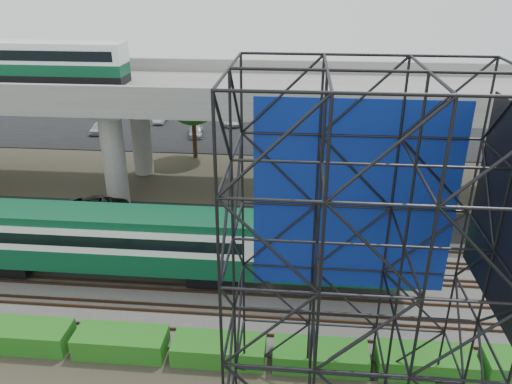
# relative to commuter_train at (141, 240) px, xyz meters

# --- Properties ---
(ground) EXTENTS (140.00, 140.00, 0.00)m
(ground) POSITION_rel_commuter_train_xyz_m (4.68, -2.00, -2.88)
(ground) COLOR #474233
(ground) RESTS_ON ground
(ballast_bed) EXTENTS (90.00, 12.00, 0.20)m
(ballast_bed) POSITION_rel_commuter_train_xyz_m (4.68, 0.00, -2.78)
(ballast_bed) COLOR slate
(ballast_bed) RESTS_ON ground
(service_road) EXTENTS (90.00, 5.00, 0.08)m
(service_road) POSITION_rel_commuter_train_xyz_m (4.68, 8.50, -2.84)
(service_road) COLOR black
(service_road) RESTS_ON ground
(parking_lot) EXTENTS (90.00, 18.00, 0.08)m
(parking_lot) POSITION_rel_commuter_train_xyz_m (4.68, 32.00, -2.84)
(parking_lot) COLOR black
(parking_lot) RESTS_ON ground
(harbor_water) EXTENTS (140.00, 40.00, 0.03)m
(harbor_water) POSITION_rel_commuter_train_xyz_m (4.68, 54.00, -2.87)
(harbor_water) COLOR #446270
(harbor_water) RESTS_ON ground
(rail_tracks) EXTENTS (90.00, 9.52, 0.16)m
(rail_tracks) POSITION_rel_commuter_train_xyz_m (4.68, -0.00, -2.60)
(rail_tracks) COLOR #472D1E
(rail_tracks) RESTS_ON ballast_bed
(commuter_train) EXTENTS (29.30, 3.06, 4.30)m
(commuter_train) POSITION_rel_commuter_train_xyz_m (0.00, 0.00, 0.00)
(commuter_train) COLOR black
(commuter_train) RESTS_ON rail_tracks
(overpass) EXTENTS (80.00, 12.00, 12.40)m
(overpass) POSITION_rel_commuter_train_xyz_m (3.54, 14.00, 5.33)
(overpass) COLOR #9E9B93
(overpass) RESTS_ON ground
(scaffold_tower) EXTENTS (9.36, 6.36, 15.00)m
(scaffold_tower) POSITION_rel_commuter_train_xyz_m (11.54, -9.98, 4.59)
(scaffold_tower) COLOR black
(scaffold_tower) RESTS_ON ground
(hedge_strip) EXTENTS (34.60, 1.80, 1.20)m
(hedge_strip) POSITION_rel_commuter_train_xyz_m (5.68, -6.30, -2.32)
(hedge_strip) COLOR #166217
(hedge_strip) RESTS_ON ground
(trees) EXTENTS (40.94, 16.94, 7.69)m
(trees) POSITION_rel_commuter_train_xyz_m (0.01, 14.17, 2.69)
(trees) COLOR #382314
(trees) RESTS_ON ground
(suv) EXTENTS (5.30, 3.71, 1.34)m
(suv) POSITION_rel_commuter_train_xyz_m (-6.36, 8.62, -2.13)
(suv) COLOR black
(suv) RESTS_ON service_road
(parked_cars) EXTENTS (36.71, 9.39, 1.24)m
(parked_cars) POSITION_rel_commuter_train_xyz_m (5.84, 31.85, -2.21)
(parked_cars) COLOR #B8B8B8
(parked_cars) RESTS_ON parking_lot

